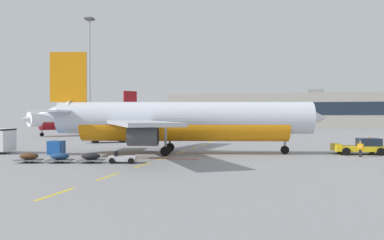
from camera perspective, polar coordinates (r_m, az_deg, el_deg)
name	(u,v)px	position (r m, az deg, el deg)	size (l,w,h in m)	color
ground	(357,149)	(59.71, 22.15, -3.80)	(400.00, 400.00, 0.00)	gray
apron_paint_markings	(197,147)	(59.02, 0.70, -3.79)	(8.00, 95.39, 0.01)	yellow
airliner_foreground	(180,121)	(48.43, -1.75, -0.10)	(34.63, 33.90, 12.20)	silver
pushback_tug	(361,147)	(51.77, 22.68, -3.48)	(6.37, 3.91, 2.08)	yellow
airliner_mid_left	(88,120)	(98.44, -14.39, 0.00)	(26.47, 28.33, 10.75)	white
catering_truck	(110,133)	(69.98, -11.47, -1.76)	(7.01, 6.18, 3.14)	black
baggage_train	(76,157)	(40.86, -16.03, -5.07)	(11.63, 4.04, 1.14)	silver
ground_crew_worker	(360,148)	(48.42, 22.56, -3.68)	(0.65, 0.36, 1.70)	#232328
uld_cargo_container	(56,148)	(50.24, -18.52, -3.70)	(1.76, 1.72, 1.60)	#194C9E
apron_light_mast_near	(90,63)	(96.50, -14.17, 7.76)	(1.80, 1.80, 26.84)	slate
terminal_satellite	(281,111)	(160.74, 12.36, 1.29)	(85.65, 19.31, 14.31)	#9E998E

